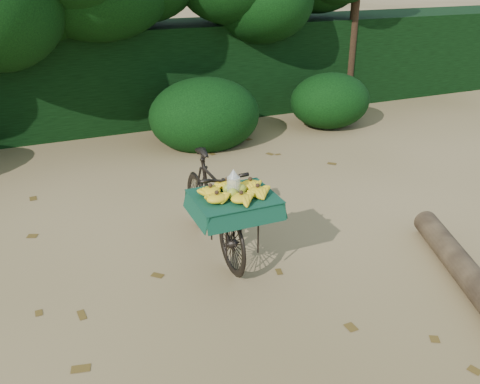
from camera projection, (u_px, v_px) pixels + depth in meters
name	position (u px, v px, depth m)	size (l,w,h in m)	color
ground	(213.00, 304.00, 4.69)	(80.00, 80.00, 0.00)	tan
vendor_bicycle	(213.00, 204.00, 5.36)	(0.77, 1.81, 1.07)	black
hedge_backdrop	(93.00, 77.00, 9.57)	(26.00, 1.80, 1.80)	black
tree_row	(52.00, 21.00, 8.21)	(14.50, 2.00, 4.00)	black
bush_clumps	(147.00, 125.00, 8.27)	(8.80, 1.70, 0.90)	black
leaf_litter	(190.00, 268.00, 5.23)	(7.00, 7.30, 0.01)	#543D16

